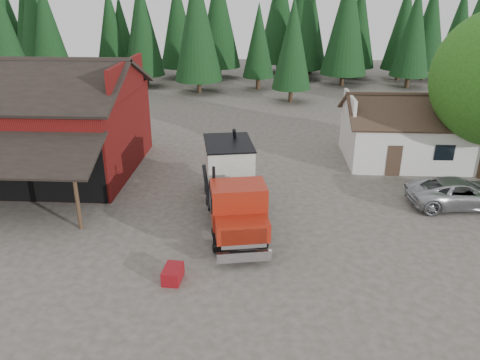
{
  "coord_description": "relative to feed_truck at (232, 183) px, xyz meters",
  "views": [
    {
      "loc": [
        3.35,
        -17.9,
        11.14
      ],
      "look_at": [
        2.15,
        4.45,
        1.8
      ],
      "focal_mm": 35.0,
      "sensor_mm": 36.0,
      "label": 1
    }
  ],
  "objects": [
    {
      "name": "near_pine_d",
      "position": [
        -5.8,
        30.39,
        5.44
      ],
      "size": [
        5.28,
        5.28,
        13.4
      ],
      "color": "#382619",
      "rests_on": "ground"
    },
    {
      "name": "farmhouse",
      "position": [
        11.2,
        9.39,
        -0.29
      ],
      "size": [
        8.6,
        6.42,
        4.65
      ],
      "color": "silver",
      "rests_on": "ground"
    },
    {
      "name": "conifer_backdrop",
      "position": [
        -1.8,
        38.39,
        -1.96
      ],
      "size": [
        76.0,
        16.0,
        16.0
      ],
      "primitive_type": null,
      "color": "black",
      "rests_on": "ground"
    },
    {
      "name": "near_pine_c",
      "position": [
        20.2,
        22.39,
        4.94
      ],
      "size": [
        4.84,
        4.84,
        12.4
      ],
      "color": "#382619",
      "rests_on": "ground"
    },
    {
      "name": "silver_car",
      "position": [
        12.2,
        2.11,
        -1.18
      ],
      "size": [
        5.72,
        2.95,
        1.54
      ],
      "primitive_type": "imported",
      "rotation": [
        0.0,
        0.0,
        1.64
      ],
      "color": "#A8ABB0",
      "rests_on": "ground"
    },
    {
      "name": "near_pine_a",
      "position": [
        -23.8,
        24.39,
        4.43
      ],
      "size": [
        4.4,
        4.4,
        11.4
      ],
      "color": "#382619",
      "rests_on": "ground"
    },
    {
      "name": "ground",
      "position": [
        -1.8,
        -3.61,
        -1.96
      ],
      "size": [
        120.0,
        120.0,
        0.0
      ],
      "primitive_type": "plane",
      "color": "#4D443C",
      "rests_on": "ground"
    },
    {
      "name": "equip_box",
      "position": [
        -2.04,
        -5.62,
        -1.66
      ],
      "size": [
        0.78,
        1.15,
        0.6
      ],
      "primitive_type": "cube",
      "rotation": [
        0.0,
        0.0,
        -0.08
      ],
      "color": "maroon",
      "rests_on": "ground"
    },
    {
      "name": "near_pine_b",
      "position": [
        4.2,
        26.39,
        3.93
      ],
      "size": [
        3.96,
        3.96,
        10.4
      ],
      "color": "#382619",
      "rests_on": "ground"
    },
    {
      "name": "feed_truck",
      "position": [
        0.0,
        0.0,
        0.0
      ],
      "size": [
        4.07,
        9.56,
        4.18
      ],
      "rotation": [
        0.0,
        0.0,
        0.18
      ],
      "color": "black",
      "rests_on": "ground"
    },
    {
      "name": "red_barn",
      "position": [
        -12.8,
        6.29,
        0.73
      ],
      "size": [
        12.8,
        13.63,
        7.18
      ],
      "color": "maroon",
      "rests_on": "ground"
    }
  ]
}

